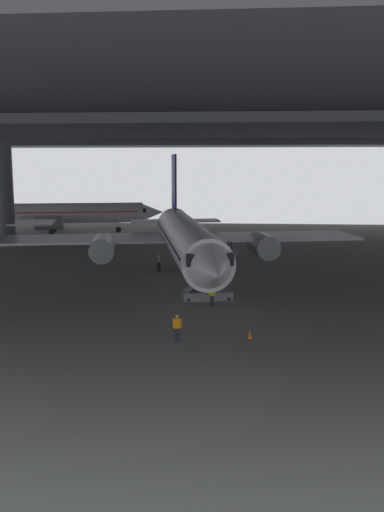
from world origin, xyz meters
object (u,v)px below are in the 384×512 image
Objects in this scene: crew_worker_by_stairs at (212,294)px; boarding_stairs at (208,290)px; airplane_distant at (64,213)px; traffic_cone_orange at (250,335)px; crew_worker_near_nose at (177,326)px; airplane_main at (186,239)px.

boarding_stairs is at bearing 100.26° from crew_worker_by_stairs.
boarding_stairs is 50.15m from airplane_distant.
boarding_stairs is 7.93× the size of traffic_cone_orange.
airplane_distant is 60.70m from traffic_cone_orange.
traffic_cone_orange is (4.41, 0.88, -0.70)m from crew_worker_near_nose.
crew_worker_near_nose reaches higher than traffic_cone_orange.
crew_worker_by_stairs is 52.27m from airplane_distant.
airplane_distant is (-22.53, 32.98, -0.36)m from airplane_main.
airplane_distant is at bearing 124.34° from airplane_main.
crew_worker_near_nose is (1.40, -21.50, -2.55)m from airplane_main.
crew_worker_by_stairs is at bearing 79.16° from crew_worker_near_nose.
traffic_cone_orange is (5.81, -20.62, -3.25)m from airplane_main.
boarding_stairs is 2.88× the size of crew_worker_by_stairs.
crew_worker_near_nose is 2.88× the size of traffic_cone_orange.
boarding_stairs reaches higher than traffic_cone_orange.
airplane_main is at bearing 93.72° from crew_worker_near_nose.
boarding_stairs is 10.79m from traffic_cone_orange.
airplane_distant reaches higher than boarding_stairs.
airplane_main is 23.18× the size of crew_worker_by_stairs.
airplane_distant is 51.73× the size of traffic_cone_orange.
airplane_main is 21.67m from traffic_cone_orange.
crew_worker_by_stairs is at bearing -76.00° from airplane_main.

